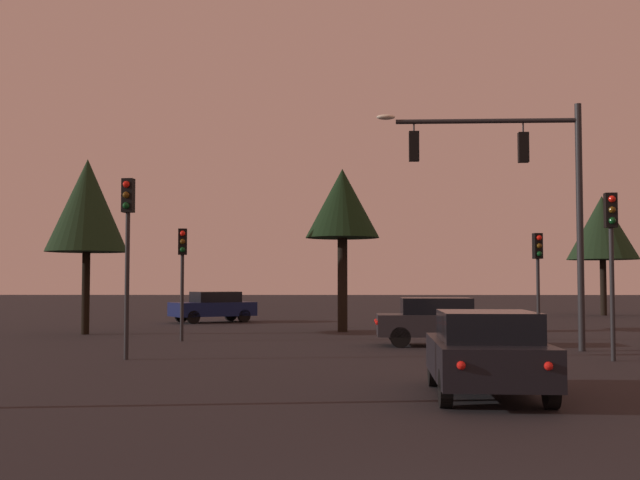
# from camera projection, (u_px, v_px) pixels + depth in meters

# --- Properties ---
(ground_plane) EXTENTS (168.00, 168.00, 0.00)m
(ground_plane) POSITION_uv_depth(u_px,v_px,m) (365.00, 334.00, 30.35)
(ground_plane) COLOR black
(ground_plane) RESTS_ON ground
(traffic_signal_mast_arm) EXTENTS (6.10, 0.49, 7.34)m
(traffic_signal_mast_arm) POSITION_uv_depth(u_px,v_px,m) (523.00, 180.00, 23.37)
(traffic_signal_mast_arm) COLOR #232326
(traffic_signal_mast_arm) RESTS_ON ground
(traffic_light_corner_left) EXTENTS (0.34, 0.38, 3.86)m
(traffic_light_corner_left) POSITION_uv_depth(u_px,v_px,m) (182.00, 261.00, 26.96)
(traffic_light_corner_left) COLOR #232326
(traffic_light_corner_left) RESTS_ON ground
(traffic_light_corner_right) EXTENTS (0.34, 0.37, 3.73)m
(traffic_light_corner_right) POSITION_uv_depth(u_px,v_px,m) (538.00, 264.00, 27.51)
(traffic_light_corner_right) COLOR #232326
(traffic_light_corner_right) RESTS_ON ground
(traffic_light_median) EXTENTS (0.32, 0.36, 4.34)m
(traffic_light_median) POSITION_uv_depth(u_px,v_px,m) (611.00, 242.00, 20.28)
(traffic_light_median) COLOR #232326
(traffic_light_median) RESTS_ON ground
(traffic_light_far_side) EXTENTS (0.33, 0.37, 4.77)m
(traffic_light_far_side) POSITION_uv_depth(u_px,v_px,m) (127.00, 232.00, 20.69)
(traffic_light_far_side) COLOR #232326
(traffic_light_far_side) RESTS_ON ground
(car_nearside_lane) EXTENTS (2.12, 4.15, 1.52)m
(car_nearside_lane) POSITION_uv_depth(u_px,v_px,m) (487.00, 352.00, 13.99)
(car_nearside_lane) COLOR black
(car_nearside_lane) RESTS_ON ground
(car_crossing_left) EXTENTS (4.17, 1.83, 1.52)m
(car_crossing_left) POSITION_uv_depth(u_px,v_px,m) (440.00, 321.00, 24.89)
(car_crossing_left) COLOR #232328
(car_crossing_left) RESTS_ON ground
(car_far_lane) EXTENTS (4.39, 3.65, 1.52)m
(car_far_lane) POSITION_uv_depth(u_px,v_px,m) (213.00, 306.00, 38.93)
(car_far_lane) COLOR #0F1947
(car_far_lane) RESTS_ON ground
(tree_behind_sign) EXTENTS (3.14, 3.14, 6.80)m
(tree_behind_sign) POSITION_uv_depth(u_px,v_px,m) (87.00, 206.00, 30.45)
(tree_behind_sign) COLOR black
(tree_behind_sign) RESTS_ON ground
(tree_left_far) EXTENTS (3.02, 3.02, 6.64)m
(tree_left_far) POSITION_uv_depth(u_px,v_px,m) (342.00, 205.00, 32.01)
(tree_left_far) COLOR black
(tree_left_far) RESTS_ON ground
(tree_center_horizon) EXTENTS (4.19, 4.19, 7.14)m
(tree_center_horizon) POSITION_uv_depth(u_px,v_px,m) (602.00, 228.00, 46.93)
(tree_center_horizon) COLOR black
(tree_center_horizon) RESTS_ON ground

